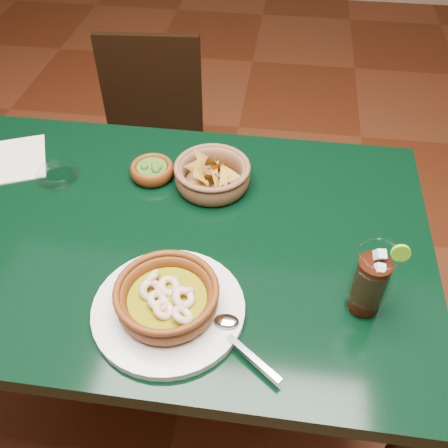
# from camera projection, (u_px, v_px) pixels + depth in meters

# --- Properties ---
(ground) EXTENTS (7.00, 7.00, 0.00)m
(ground) POSITION_uv_depth(u_px,v_px,m) (183.00, 388.00, 1.66)
(ground) COLOR #471C0C
(ground) RESTS_ON ground
(dining_table) EXTENTS (1.20, 0.80, 0.75)m
(dining_table) POSITION_uv_depth(u_px,v_px,m) (168.00, 259.00, 1.20)
(dining_table) COLOR black
(dining_table) RESTS_ON ground
(dining_chair) EXTENTS (0.42, 0.42, 0.84)m
(dining_chair) POSITION_uv_depth(u_px,v_px,m) (151.00, 146.00, 1.86)
(dining_chair) COLOR black
(dining_chair) RESTS_ON ground
(shrimp_plate) EXTENTS (0.38, 0.30, 0.09)m
(shrimp_plate) POSITION_uv_depth(u_px,v_px,m) (168.00, 301.00, 0.95)
(shrimp_plate) COLOR silver
(shrimp_plate) RESTS_ON dining_table
(chip_basket) EXTENTS (0.22, 0.22, 0.12)m
(chip_basket) POSITION_uv_depth(u_px,v_px,m) (212.00, 175.00, 1.22)
(chip_basket) COLOR brown
(chip_basket) RESTS_ON dining_table
(guacamole_ramekin) EXTENTS (0.13, 0.13, 0.04)m
(guacamole_ramekin) POSITION_uv_depth(u_px,v_px,m) (152.00, 170.00, 1.26)
(guacamole_ramekin) COLOR #53230A
(guacamole_ramekin) RESTS_ON dining_table
(cola_drink) EXTENTS (0.16, 0.16, 0.18)m
(cola_drink) POSITION_uv_depth(u_px,v_px,m) (370.00, 281.00, 0.93)
(cola_drink) COLOR white
(cola_drink) RESTS_ON dining_table
(glass_ashtray) EXTENTS (0.12, 0.12, 0.03)m
(glass_ashtray) POSITION_uv_depth(u_px,v_px,m) (58.00, 174.00, 1.26)
(glass_ashtray) COLOR white
(glass_ashtray) RESTS_ON dining_table
(paper_menu) EXTENTS (0.21, 0.23, 0.00)m
(paper_menu) POSITION_uv_depth(u_px,v_px,m) (17.00, 159.00, 1.32)
(paper_menu) COLOR beige
(paper_menu) RESTS_ON dining_table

